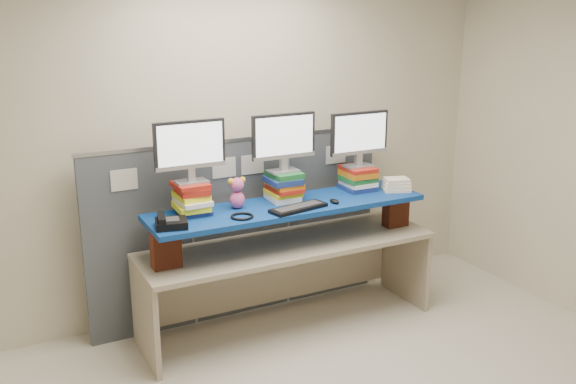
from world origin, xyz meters
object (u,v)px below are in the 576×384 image
monitor_center (284,139)px  desk_phone (170,223)px  monitor_right (359,136)px  monitor_left (190,148)px  blue_board (288,207)px  keyboard (298,208)px  desk (288,260)px

monitor_center → desk_phone: (-1.01, -0.22, -0.46)m
monitor_right → desk_phone: bearing=-172.3°
monitor_center → monitor_left: bearing=-180.0°
monitor_center → desk_phone: monitor_center is taller
blue_board → monitor_center: size_ratio=4.18×
blue_board → keyboard: size_ratio=4.57×
monitor_left → monitor_center: bearing=0.0°
monitor_left → monitor_center: 0.76m
desk → desk_phone: (-0.99, -0.10, 0.50)m
monitor_left → monitor_right: (1.47, -0.02, -0.04)m
desk → desk_phone: 1.11m
desk → monitor_right: bearing=9.3°
keyboard → desk_phone: desk_phone is taller
keyboard → desk_phone: size_ratio=1.91×
desk_phone → blue_board: bearing=19.1°
blue_board → monitor_center: monitor_center is taller
monitor_right → keyboard: (-0.72, -0.27, -0.44)m
monitor_left → desk_phone: bearing=-136.6°
monitor_left → keyboard: bearing=-20.3°
desk → monitor_left: monitor_left is taller
blue_board → monitor_left: 0.91m
monitor_right → monitor_center: bearing=180.0°
monitor_left → monitor_center: monitor_left is taller
desk → desk_phone: desk_phone is taller
keyboard → desk_phone: bearing=166.3°
blue_board → keyboard: keyboard is taller
monitor_right → keyboard: 0.89m
monitor_right → keyboard: monitor_right is taller
desk → monitor_center: (0.02, 0.12, 0.96)m
desk → monitor_center: 0.97m
monitor_left → keyboard: monitor_left is taller
monitor_left → keyboard: (0.74, -0.29, -0.49)m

